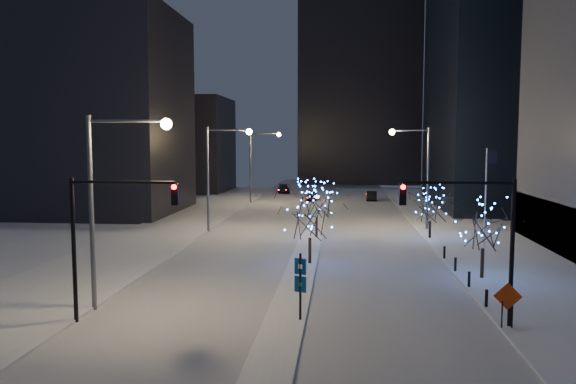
# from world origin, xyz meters

# --- Properties ---
(ground) EXTENTS (160.00, 160.00, 0.00)m
(ground) POSITION_xyz_m (0.00, 0.00, 0.00)
(ground) COLOR silver
(ground) RESTS_ON ground
(road) EXTENTS (20.00, 130.00, 0.02)m
(road) POSITION_xyz_m (0.00, 35.00, 0.01)
(road) COLOR #B0B6C0
(road) RESTS_ON ground
(median) EXTENTS (2.00, 80.00, 0.15)m
(median) POSITION_xyz_m (0.00, 30.00, 0.07)
(median) COLOR silver
(median) RESTS_ON ground
(east_sidewalk) EXTENTS (10.00, 90.00, 0.15)m
(east_sidewalk) POSITION_xyz_m (15.00, 20.00, 0.07)
(east_sidewalk) COLOR silver
(east_sidewalk) RESTS_ON ground
(west_sidewalk) EXTENTS (8.00, 90.00, 0.15)m
(west_sidewalk) POSITION_xyz_m (-14.00, 20.00, 0.07)
(west_sidewalk) COLOR silver
(west_sidewalk) RESTS_ON ground
(filler_west_near) EXTENTS (22.00, 18.00, 24.00)m
(filler_west_near) POSITION_xyz_m (-28.00, 40.00, 12.00)
(filler_west_near) COLOR black
(filler_west_near) RESTS_ON ground
(filler_west_far) EXTENTS (18.00, 16.00, 16.00)m
(filler_west_far) POSITION_xyz_m (-26.00, 70.00, 8.00)
(filler_west_far) COLOR black
(filler_west_far) RESTS_ON ground
(horizon_block) EXTENTS (24.00, 14.00, 42.00)m
(horizon_block) POSITION_xyz_m (6.00, 92.00, 21.00)
(horizon_block) COLOR black
(horizon_block) RESTS_ON ground
(street_lamp_w_near) EXTENTS (4.40, 0.56, 10.00)m
(street_lamp_w_near) POSITION_xyz_m (-8.94, 2.00, 6.50)
(street_lamp_w_near) COLOR #595E66
(street_lamp_w_near) RESTS_ON ground
(street_lamp_w_mid) EXTENTS (4.40, 0.56, 10.00)m
(street_lamp_w_mid) POSITION_xyz_m (-8.94, 27.00, 6.50)
(street_lamp_w_mid) COLOR #595E66
(street_lamp_w_mid) RESTS_ON ground
(street_lamp_w_far) EXTENTS (4.40, 0.56, 10.00)m
(street_lamp_w_far) POSITION_xyz_m (-8.94, 52.00, 6.50)
(street_lamp_w_far) COLOR #595E66
(street_lamp_w_far) RESTS_ON ground
(street_lamp_east) EXTENTS (3.90, 0.56, 10.00)m
(street_lamp_east) POSITION_xyz_m (10.08, 30.00, 6.45)
(street_lamp_east) COLOR #595E66
(street_lamp_east) RESTS_ON ground
(traffic_signal_west) EXTENTS (5.26, 0.43, 7.00)m
(traffic_signal_west) POSITION_xyz_m (-8.44, -0.00, 4.76)
(traffic_signal_west) COLOR black
(traffic_signal_west) RESTS_ON ground
(traffic_signal_east) EXTENTS (5.26, 0.43, 7.00)m
(traffic_signal_east) POSITION_xyz_m (8.94, 1.00, 4.76)
(traffic_signal_east) COLOR black
(traffic_signal_east) RESTS_ON ground
(flagpoles) EXTENTS (1.35, 2.60, 8.00)m
(flagpoles) POSITION_xyz_m (13.37, 17.25, 4.80)
(flagpoles) COLOR silver
(flagpoles) RESTS_ON east_sidewalk
(bollards) EXTENTS (0.16, 12.16, 0.90)m
(bollards) POSITION_xyz_m (10.20, 10.00, 0.60)
(bollards) COLOR black
(bollards) RESTS_ON east_sidewalk
(car_near) EXTENTS (1.78, 4.15, 1.40)m
(car_near) POSITION_xyz_m (-1.50, 55.22, 0.70)
(car_near) COLOR black
(car_near) RESTS_ON ground
(car_mid) EXTENTS (1.60, 4.24, 1.38)m
(car_mid) POSITION_xyz_m (7.05, 57.25, 0.69)
(car_mid) COLOR black
(car_mid) RESTS_ON ground
(car_far) EXTENTS (2.58, 4.97, 1.38)m
(car_far) POSITION_xyz_m (-6.93, 67.18, 0.69)
(car_far) COLOR black
(car_far) RESTS_ON ground
(holiday_tree_median_near) EXTENTS (5.40, 5.40, 5.63)m
(holiday_tree_median_near) POSITION_xyz_m (0.50, 13.50, 3.69)
(holiday_tree_median_near) COLOR black
(holiday_tree_median_near) RESTS_ON median
(holiday_tree_median_far) EXTENTS (4.83, 4.83, 5.12)m
(holiday_tree_median_far) POSITION_xyz_m (0.50, 24.05, 3.48)
(holiday_tree_median_far) COLOR black
(holiday_tree_median_far) RESTS_ON median
(holiday_tree_plaza_near) EXTENTS (4.79, 4.79, 4.90)m
(holiday_tree_plaza_near) POSITION_xyz_m (11.51, 10.35, 3.38)
(holiday_tree_plaza_near) COLOR black
(holiday_tree_plaza_near) RESTS_ON east_sidewalk
(holiday_tree_plaza_far) EXTENTS (4.53, 4.53, 4.64)m
(holiday_tree_plaza_far) POSITION_xyz_m (10.50, 24.84, 3.06)
(holiday_tree_plaza_far) COLOR black
(holiday_tree_plaza_far) RESTS_ON east_sidewalk
(wayfinding_sign) EXTENTS (0.58, 0.30, 3.38)m
(wayfinding_sign) POSITION_xyz_m (0.75, 1.00, 2.07)
(wayfinding_sign) COLOR black
(wayfinding_sign) RESTS_ON ground
(construction_sign) EXTENTS (1.29, 0.12, 2.12)m
(construction_sign) POSITION_xyz_m (10.30, 0.71, 1.43)
(construction_sign) COLOR black
(construction_sign) RESTS_ON east_sidewalk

